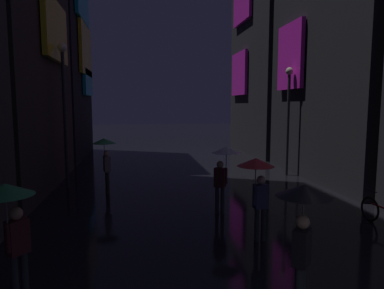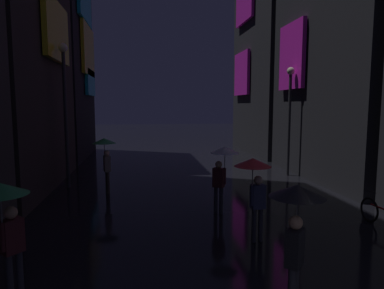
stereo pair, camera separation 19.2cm
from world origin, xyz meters
The scene contains 10 objects.
building_left_far centered at (-7.47, 21.79, 8.26)m, with size 4.25×7.57×16.50m.
building_right_far centered at (7.48, 22.00, 7.77)m, with size 4.25×7.99×15.55m.
pedestrian_far_right_green centered at (-3.37, 11.96, 1.67)m, with size 0.90×0.90×2.12m.
pedestrian_foreground_right_green centered at (-4.25, 4.50, 1.67)m, with size 0.90×0.90×2.12m.
pedestrian_midstreet_left_clear centered at (0.50, 8.72, 1.67)m, with size 0.90×0.90×2.12m.
pedestrian_foreground_left_black centered at (0.46, 3.56, 1.67)m, with size 0.90×0.90×2.12m.
pedestrian_midstreet_centre_red centered at (0.72, 6.39, 1.67)m, with size 0.90×0.90×2.12m.
bicycle_parked_at_storefront centered at (4.60, 6.81, 0.39)m, with size 0.20×1.82×0.96m.
streetlamp_right_far centered at (5.00, 14.02, 3.25)m, with size 0.36×0.36×5.16m.
streetlamp_left_far centered at (-5.00, 13.04, 3.62)m, with size 0.36×0.36×5.83m.
Camera 2 is at (-1.95, -1.43, 3.38)m, focal length 32.00 mm.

